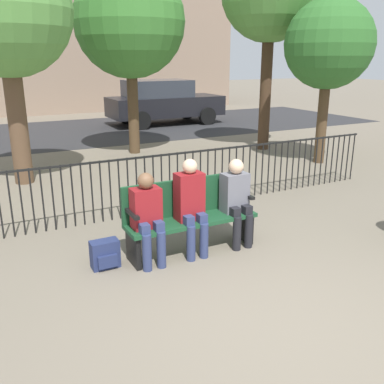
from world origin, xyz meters
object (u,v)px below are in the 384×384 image
park_bench (189,213)px  tree_0 (4,11)px  seated_person_1 (191,203)px  backpack (105,254)px  tree_2 (130,22)px  parked_car_0 (163,101)px  tree_1 (329,45)px  seated_person_2 (237,198)px  seated_person_0 (148,214)px

park_bench → tree_0: 5.29m
seated_person_1 → backpack: size_ratio=3.64×
backpack → tree_2: size_ratio=0.07×
parked_car_0 → tree_2: bearing=-122.2°
park_bench → parked_car_0: parked_car_0 is taller
tree_0 → parked_car_0: size_ratio=1.05×
tree_0 → tree_1: (6.46, -1.38, -0.52)m
tree_0 → tree_2: (2.93, 1.66, 0.03)m
backpack → tree_2: bearing=66.9°
backpack → tree_0: (-0.40, 4.30, 3.01)m
park_bench → parked_car_0: 11.09m
seated_person_2 → tree_2: bearing=82.5°
seated_person_1 → backpack: 1.20m
seated_person_2 → tree_1: tree_1 is taller
backpack → seated_person_0: bearing=-14.8°
seated_person_2 → tree_1: (4.32, 3.05, 2.01)m
park_bench → seated_person_0: size_ratio=1.51×
park_bench → backpack: 1.16m
tree_0 → parked_car_0: bearing=46.6°
park_bench → tree_1: (4.95, 2.92, 2.16)m
seated_person_1 → tree_1: tree_1 is taller
tree_1 → parked_car_0: size_ratio=0.87×
seated_person_1 → backpack: bearing=173.3°
seated_person_2 → tree_1: size_ratio=0.31×
seated_person_1 → tree_0: bearing=108.4°
seated_person_1 → parked_car_0: size_ratio=0.29×
tree_0 → tree_1: bearing=-12.1°
seated_person_0 → parked_car_0: bearing=65.4°
park_bench → seated_person_2: 0.66m
seated_person_0 → seated_person_1: (0.57, 0.01, 0.05)m
backpack → tree_1: size_ratio=0.09×
seated_person_0 → parked_car_0: parked_car_0 is taller
tree_2 → seated_person_0: bearing=-108.5°
park_bench → parked_car_0: size_ratio=0.40×
seated_person_2 → parked_car_0: bearing=71.3°
tree_0 → tree_1: size_ratio=1.21×
park_bench → tree_2: 6.70m
parked_car_0 → seated_person_0: bearing=-114.6°
tree_2 → parked_car_0: size_ratio=1.09×
seated_person_0 → tree_2: 6.92m
park_bench → tree_1: size_ratio=0.46×
seated_person_0 → backpack: (-0.50, 0.13, -0.46)m
tree_0 → seated_person_2: bearing=-64.3°
tree_1 → parked_car_0: tree_1 is taller
backpack → tree_0: tree_0 is taller
backpack → tree_2: 7.15m
tree_1 → seated_person_2: bearing=-144.8°
seated_person_0 → backpack: size_ratio=3.34×
backpack → seated_person_1: bearing=-6.7°
seated_person_0 → tree_2: (2.04, 6.09, 2.58)m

